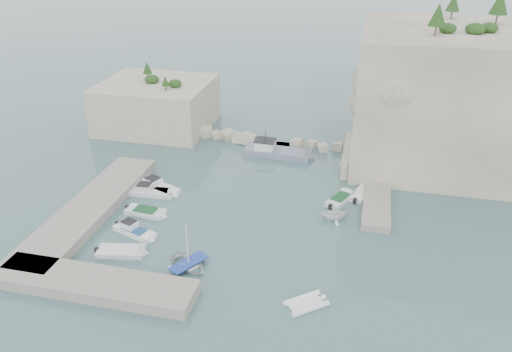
% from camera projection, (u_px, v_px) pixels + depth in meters
% --- Properties ---
extents(ground, '(400.00, 400.00, 0.00)m').
position_uv_depth(ground, '(243.00, 227.00, 52.12)').
color(ground, '#46686A').
rests_on(ground, ground).
extents(cliff_east, '(26.00, 22.00, 17.00)m').
position_uv_depth(cliff_east, '(462.00, 97.00, 63.55)').
color(cliff_east, beige).
rests_on(cliff_east, ground).
extents(cliff_terrace, '(8.00, 10.00, 2.50)m').
position_uv_depth(cliff_terrace, '(375.00, 157.00, 64.53)').
color(cliff_terrace, beige).
rests_on(cliff_terrace, ground).
extents(outcrop_west, '(16.00, 14.00, 7.00)m').
position_uv_depth(outcrop_west, '(157.00, 105.00, 76.26)').
color(outcrop_west, beige).
rests_on(outcrop_west, ground).
extents(quay_west, '(5.00, 24.00, 1.10)m').
position_uv_depth(quay_west, '(90.00, 208.00, 54.44)').
color(quay_west, '#9E9689').
rests_on(quay_west, ground).
extents(quay_south, '(18.00, 4.00, 1.10)m').
position_uv_depth(quay_south, '(95.00, 284.00, 43.05)').
color(quay_south, '#9E9689').
rests_on(quay_south, ground).
extents(ledge_east, '(3.00, 16.00, 0.80)m').
position_uv_depth(ledge_east, '(377.00, 193.00, 57.88)').
color(ledge_east, '#9E9689').
rests_on(ledge_east, ground).
extents(breakwater, '(28.00, 3.00, 1.40)m').
position_uv_depth(breakwater, '(275.00, 140.00, 71.09)').
color(breakwater, beige).
rests_on(breakwater, ground).
extents(motorboat_a, '(6.44, 4.08, 1.40)m').
position_uv_depth(motorboat_a, '(159.00, 189.00, 59.45)').
color(motorboat_a, white).
rests_on(motorboat_a, ground).
extents(motorboat_b, '(5.93, 2.28, 1.40)m').
position_uv_depth(motorboat_b, '(152.00, 194.00, 58.35)').
color(motorboat_b, silver).
rests_on(motorboat_b, ground).
extents(motorboat_c, '(4.96, 2.14, 0.70)m').
position_uv_depth(motorboat_c, '(146.00, 214.00, 54.41)').
color(motorboat_c, silver).
rests_on(motorboat_c, ground).
extents(motorboat_d, '(5.45, 3.24, 1.40)m').
position_uv_depth(motorboat_d, '(135.00, 234.00, 50.94)').
color(motorboat_d, white).
rests_on(motorboat_d, ground).
extents(motorboat_e, '(5.22, 2.96, 0.70)m').
position_uv_depth(motorboat_e, '(121.00, 254.00, 47.88)').
color(motorboat_e, silver).
rests_on(motorboat_e, ground).
extents(rowboat, '(5.08, 4.66, 0.86)m').
position_uv_depth(rowboat, '(189.00, 267.00, 46.05)').
color(rowboat, silver).
rests_on(rowboat, ground).
extents(inflatable_dinghy, '(4.08, 3.80, 0.44)m').
position_uv_depth(inflatable_dinghy, '(306.00, 305.00, 41.48)').
color(inflatable_dinghy, white).
rests_on(inflatable_dinghy, ground).
extents(tender_east_a, '(3.85, 3.54, 1.69)m').
position_uv_depth(tender_east_a, '(333.00, 219.00, 53.49)').
color(tender_east_a, white).
rests_on(tender_east_a, ground).
extents(tender_east_b, '(3.42, 5.13, 0.70)m').
position_uv_depth(tender_east_b, '(340.00, 201.00, 56.97)').
color(tender_east_b, silver).
rests_on(tender_east_b, ground).
extents(tender_east_c, '(3.02, 5.09, 0.70)m').
position_uv_depth(tender_east_c, '(362.00, 195.00, 58.20)').
color(tender_east_c, white).
rests_on(tender_east_c, ground).
extents(tender_east_d, '(4.40, 3.28, 1.60)m').
position_uv_depth(tender_east_d, '(353.00, 175.00, 62.92)').
color(tender_east_d, white).
rests_on(tender_east_d, ground).
extents(work_boat, '(10.00, 3.41, 2.20)m').
position_uv_depth(work_boat, '(278.00, 155.00, 68.09)').
color(work_boat, slate).
rests_on(work_boat, ground).
extents(rowboat_mast, '(0.10, 0.10, 4.20)m').
position_uv_depth(rowboat_mast, '(187.00, 244.00, 44.90)').
color(rowboat_mast, white).
rests_on(rowboat_mast, rowboat).
extents(vegetation, '(53.48, 13.88, 13.40)m').
position_uv_depth(vegetation, '(430.00, 17.00, 61.53)').
color(vegetation, '#1E4219').
rests_on(vegetation, ground).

